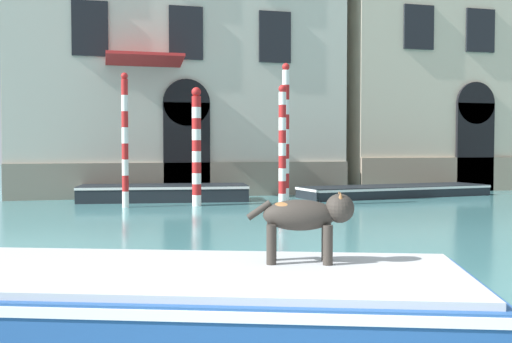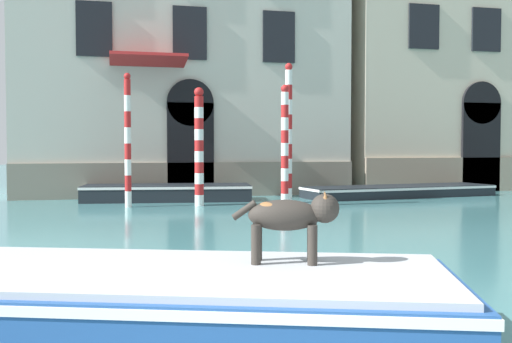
{
  "view_description": "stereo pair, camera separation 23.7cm",
  "coord_description": "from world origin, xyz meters",
  "px_view_note": "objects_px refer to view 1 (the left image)",
  "views": [
    {
      "loc": [
        -0.89,
        -2.28,
        1.77
      ],
      "look_at": [
        2.48,
        10.87,
        1.2
      ],
      "focal_mm": 42.0,
      "sensor_mm": 36.0,
      "label": 1
    },
    {
      "loc": [
        -0.66,
        -2.33,
        1.77
      ],
      "look_at": [
        2.48,
        10.87,
        1.2
      ],
      "focal_mm": 42.0,
      "sensor_mm": 36.0,
      "label": 2
    }
  ],
  "objects_px": {
    "boat_moored_far": "(395,191)",
    "mooring_pole_1": "(125,140)",
    "boat_foreground": "(124,303)",
    "boat_moored_near_palazzo": "(164,192)",
    "mooring_pole_3": "(282,145)",
    "mooring_pole_0": "(197,146)",
    "dog_on_deck": "(307,216)",
    "mooring_pole_2": "(286,133)"
  },
  "relations": [
    {
      "from": "mooring_pole_2",
      "to": "boat_moored_far",
      "type": "bearing_deg",
      "value": 16.25
    },
    {
      "from": "boat_moored_near_palazzo",
      "to": "mooring_pole_3",
      "type": "bearing_deg",
      "value": -32.1
    },
    {
      "from": "dog_on_deck",
      "to": "mooring_pole_3",
      "type": "bearing_deg",
      "value": 91.28
    },
    {
      "from": "mooring_pole_0",
      "to": "mooring_pole_1",
      "type": "xyz_separation_m",
      "value": [
        -2.07,
        0.07,
        0.18
      ]
    },
    {
      "from": "mooring_pole_0",
      "to": "boat_foreground",
      "type": "bearing_deg",
      "value": -101.71
    },
    {
      "from": "boat_moored_far",
      "to": "mooring_pole_1",
      "type": "height_order",
      "value": "mooring_pole_1"
    },
    {
      "from": "boat_foreground",
      "to": "mooring_pole_3",
      "type": "distance_m",
      "value": 12.59
    },
    {
      "from": "mooring_pole_1",
      "to": "mooring_pole_3",
      "type": "bearing_deg",
      "value": -10.01
    },
    {
      "from": "boat_foreground",
      "to": "dog_on_deck",
      "type": "bearing_deg",
      "value": 13.08
    },
    {
      "from": "boat_moored_near_palazzo",
      "to": "mooring_pole_1",
      "type": "distance_m",
      "value": 2.81
    },
    {
      "from": "boat_moored_near_palazzo",
      "to": "dog_on_deck",
      "type": "bearing_deg",
      "value": -83.23
    },
    {
      "from": "boat_moored_far",
      "to": "mooring_pole_0",
      "type": "distance_m",
      "value": 7.67
    },
    {
      "from": "boat_foreground",
      "to": "mooring_pole_0",
      "type": "distance_m",
      "value": 12.54
    },
    {
      "from": "boat_moored_near_palazzo",
      "to": "boat_moored_far",
      "type": "bearing_deg",
      "value": 5.03
    },
    {
      "from": "boat_foreground",
      "to": "dog_on_deck",
      "type": "height_order",
      "value": "dog_on_deck"
    },
    {
      "from": "boat_foreground",
      "to": "mooring_pole_1",
      "type": "height_order",
      "value": "mooring_pole_1"
    },
    {
      "from": "boat_foreground",
      "to": "boat_moored_near_palazzo",
      "type": "relative_size",
      "value": 1.18
    },
    {
      "from": "boat_moored_far",
      "to": "mooring_pole_0",
      "type": "bearing_deg",
      "value": -175.13
    },
    {
      "from": "mooring_pole_1",
      "to": "boat_foreground",
      "type": "bearing_deg",
      "value": -92.13
    },
    {
      "from": "boat_foreground",
      "to": "boat_moored_far",
      "type": "xyz_separation_m",
      "value": [
        9.86,
        13.81,
        -0.16
      ]
    },
    {
      "from": "mooring_pole_2",
      "to": "mooring_pole_3",
      "type": "height_order",
      "value": "mooring_pole_2"
    },
    {
      "from": "boat_moored_near_palazzo",
      "to": "mooring_pole_0",
      "type": "height_order",
      "value": "mooring_pole_0"
    },
    {
      "from": "boat_moored_far",
      "to": "mooring_pole_1",
      "type": "xyz_separation_m",
      "value": [
        -9.4,
        -1.54,
        1.76
      ]
    },
    {
      "from": "boat_foreground",
      "to": "mooring_pole_2",
      "type": "bearing_deg",
      "value": 85.84
    },
    {
      "from": "mooring_pole_3",
      "to": "mooring_pole_0",
      "type": "bearing_deg",
      "value": 163.41
    },
    {
      "from": "boat_moored_near_palazzo",
      "to": "boat_foreground",
      "type": "bearing_deg",
      "value": -89.98
    },
    {
      "from": "mooring_pole_3",
      "to": "mooring_pole_1",
      "type": "bearing_deg",
      "value": 169.99
    },
    {
      "from": "mooring_pole_2",
      "to": "mooring_pole_3",
      "type": "xyz_separation_m",
      "value": [
        -0.42,
        -1.04,
        -0.39
      ]
    },
    {
      "from": "boat_foreground",
      "to": "mooring_pole_3",
      "type": "xyz_separation_m",
      "value": [
        4.97,
        11.48,
        1.45
      ]
    },
    {
      "from": "mooring_pole_1",
      "to": "boat_moored_near_palazzo",
      "type": "bearing_deg",
      "value": 54.8
    },
    {
      "from": "dog_on_deck",
      "to": "mooring_pole_2",
      "type": "relative_size",
      "value": 0.22
    },
    {
      "from": "boat_moored_far",
      "to": "boat_moored_near_palazzo",
      "type": "bearing_deg",
      "value": 170.43
    },
    {
      "from": "mooring_pole_1",
      "to": "boat_moored_far",
      "type": "bearing_deg",
      "value": 9.3
    },
    {
      "from": "boat_foreground",
      "to": "boat_moored_far",
      "type": "relative_size",
      "value": 0.92
    },
    {
      "from": "mooring_pole_0",
      "to": "mooring_pole_1",
      "type": "relative_size",
      "value": 0.9
    },
    {
      "from": "mooring_pole_2",
      "to": "boat_foreground",
      "type": "bearing_deg",
      "value": -113.32
    },
    {
      "from": "boat_moored_near_palazzo",
      "to": "mooring_pole_0",
      "type": "distance_m",
      "value": 2.55
    },
    {
      "from": "dog_on_deck",
      "to": "mooring_pole_2",
      "type": "bearing_deg",
      "value": 90.74
    },
    {
      "from": "dog_on_deck",
      "to": "mooring_pole_2",
      "type": "xyz_separation_m",
      "value": [
        3.72,
        12.69,
        1.09
      ]
    },
    {
      "from": "boat_foreground",
      "to": "dog_on_deck",
      "type": "relative_size",
      "value": 6.74
    },
    {
      "from": "dog_on_deck",
      "to": "mooring_pole_3",
      "type": "distance_m",
      "value": 12.13
    },
    {
      "from": "mooring_pole_0",
      "to": "mooring_pole_2",
      "type": "distance_m",
      "value": 2.91
    }
  ]
}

